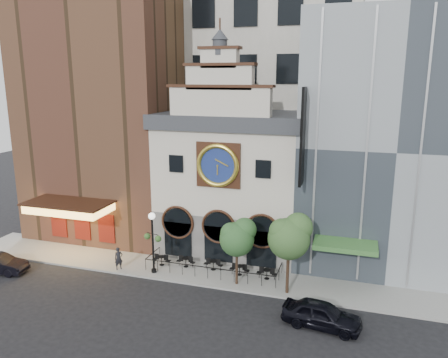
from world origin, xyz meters
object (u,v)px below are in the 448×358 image
bistro_4 (267,273)px  car_right (322,314)px  bistro_0 (162,260)px  tree_left (238,236)px  tree_right (290,235)px  bistro_1 (186,261)px  pedestrian (119,258)px  lamppost (153,236)px  bistro_2 (213,264)px  bistro_3 (240,269)px

bistro_4 → car_right: (4.58, -5.22, 0.23)m
bistro_0 → car_right: car_right is taller
bistro_0 → tree_left: tree_left is taller
bistro_4 → tree_right: tree_right is taller
tree_left → bistro_0: bearing=169.0°
bistro_1 → pedestrian: bearing=-158.1°
pedestrian → car_right: bearing=-60.4°
bistro_1 → pedestrian: pedestrian is taller
bistro_1 → bistro_4: (6.78, -0.19, 0.00)m
lamppost → tree_left: size_ratio=0.97×
bistro_0 → lamppost: (0.00, -1.43, 2.60)m
car_right → lamppost: (-13.40, 3.69, 2.38)m
bistro_2 → tree_right: 7.71m
bistro_1 → tree_right: 9.68m
bistro_2 → bistro_3: (2.27, -0.30, 0.00)m
bistro_1 → car_right: bearing=-25.5°
bistro_1 → bistro_3: (4.59, -0.15, 0.00)m
bistro_3 → bistro_0: bearing=-178.8°
pedestrian → tree_left: 10.23m
bistro_2 → bistro_3: size_ratio=1.00×
bistro_4 → pedestrian: (-11.78, -1.82, 0.45)m
bistro_1 → bistro_4: size_ratio=1.00×
bistro_2 → bistro_4: 4.47m
lamppost → bistro_4: bearing=23.0°
bistro_0 → bistro_4: size_ratio=1.00×
car_right → lamppost: size_ratio=0.99×
bistro_3 → bistro_4: size_ratio=1.00×
bistro_2 → lamppost: bearing=-156.9°
bistro_0 → bistro_2: bearing=5.7°
bistro_1 → bistro_3: size_ratio=1.00×
bistro_0 → pedestrian: 3.45m
bistro_4 → car_right: size_ratio=0.32×
bistro_0 → bistro_2: same height
lamppost → tree_right: bearing=12.4°
bistro_2 → car_right: 10.61m
bistro_0 → bistro_2: (4.36, 0.43, 0.00)m
bistro_1 → lamppost: 3.72m
bistro_3 → pedestrian: 9.78m
lamppost → tree_left: tree_left is taller
bistro_0 → pedestrian: size_ratio=0.86×
bistro_3 → tree_left: 3.62m
bistro_0 → bistro_3: bearing=1.2°
bistro_0 → tree_right: size_ratio=0.27×
bistro_3 → pedestrian: (-9.59, -1.86, 0.45)m
bistro_2 → bistro_4: bearing=-4.3°
bistro_2 → bistro_4: size_ratio=1.00×
lamppost → tree_left: bearing=13.9°
bistro_0 → lamppost: size_ratio=0.32×
bistro_3 → lamppost: (-6.63, -1.56, 2.60)m
bistro_1 → tree_right: tree_right is taller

